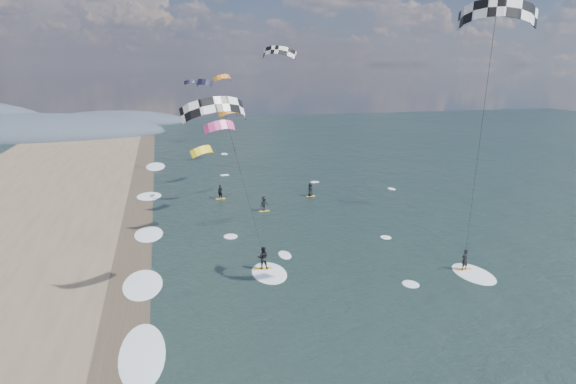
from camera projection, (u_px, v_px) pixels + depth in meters
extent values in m
cube|color=#382D23|center=(125.00, 321.00, 29.78)|extent=(3.00, 240.00, 0.00)
ellipsoid|color=#3D4756|center=(18.00, 136.00, 106.98)|extent=(64.00, 24.00, 10.00)
ellipsoid|color=#3D4756|center=(111.00, 124.00, 130.12)|extent=(40.00, 18.00, 7.00)
cube|color=gold|center=(464.00, 270.00, 37.14)|extent=(1.34, 0.40, 0.06)
imported|color=black|center=(465.00, 259.00, 36.92)|extent=(0.67, 0.50, 1.65)
ellipsoid|color=white|center=(473.00, 274.00, 36.47)|extent=(2.60, 4.20, 0.12)
cylinder|color=black|center=(478.00, 152.00, 31.34)|extent=(0.02, 0.02, 18.52)
cube|color=gold|center=(263.00, 269.00, 37.30)|extent=(1.42, 0.44, 0.07)
imported|color=black|center=(263.00, 258.00, 37.06)|extent=(1.02, 0.89, 1.80)
ellipsoid|color=white|center=(269.00, 273.00, 36.63)|extent=(2.60, 4.20, 0.12)
cylinder|color=black|center=(245.00, 190.00, 32.22)|extent=(0.02, 0.02, 13.76)
cube|color=gold|center=(264.00, 211.00, 52.14)|extent=(1.10, 0.35, 0.05)
imported|color=black|center=(264.00, 204.00, 51.93)|extent=(1.20, 1.06, 1.61)
cube|color=gold|center=(310.00, 196.00, 58.08)|extent=(1.10, 0.35, 0.05)
imported|color=black|center=(310.00, 189.00, 57.87)|extent=(0.93, 0.83, 1.60)
cube|color=gold|center=(220.00, 199.00, 56.92)|extent=(1.10, 0.35, 0.05)
imported|color=black|center=(220.00, 192.00, 56.70)|extent=(0.72, 0.69, 1.67)
ellipsoid|color=white|center=(143.00, 354.00, 26.34)|extent=(2.40, 5.40, 0.11)
ellipsoid|color=white|center=(147.00, 284.00, 34.76)|extent=(2.40, 5.40, 0.11)
ellipsoid|color=white|center=(149.00, 234.00, 45.04)|extent=(2.40, 5.40, 0.11)
ellipsoid|color=white|center=(151.00, 196.00, 58.12)|extent=(2.40, 5.40, 0.11)
ellipsoid|color=white|center=(152.00, 167.00, 74.95)|extent=(2.40, 5.40, 0.11)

